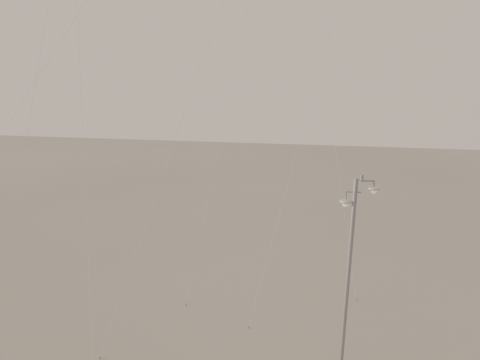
# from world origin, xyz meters

# --- Properties ---
(street_lamp) EXTENTS (1.59, 0.68, 8.26)m
(street_lamp) POSITION_xyz_m (1.84, 6.24, 4.41)
(street_lamp) COLOR gray
(street_lamp) RESTS_ON ground
(kite_3) EXTENTS (4.44, 7.91, 18.59)m
(kite_3) POSITION_xyz_m (-8.55, 4.04, 14.27)
(kite_3) COLOR maroon
(kite_3) RESTS_ON ground
(kite_6) EXTENTS (6.87, 13.06, 18.31)m
(kite_6) POSITION_xyz_m (-12.37, 9.68, 13.49)
(kite_6) COLOR #342F2B
(kite_6) RESTS_ON ground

